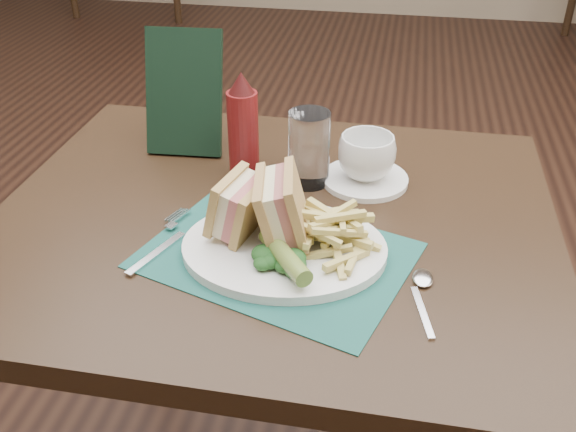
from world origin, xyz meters
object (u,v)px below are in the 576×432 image
object	(u,v)px
table_main	(275,378)
coffee_cup	(367,157)
drinking_glass	(309,149)
saucer	(365,179)
ketchup_bottle	(243,124)
sandwich_half_a	(226,203)
plate	(284,248)
placemat	(277,255)
check_presenter	(184,93)
sandwich_half_b	(268,207)

from	to	relation	value
table_main	coffee_cup	distance (m)	0.46
drinking_glass	table_main	bearing A→B (deg)	-109.20
saucer	ketchup_bottle	bearing A→B (deg)	-179.67
saucer	coffee_cup	xyz separation A→B (m)	(0.00, 0.00, 0.04)
sandwich_half_a	plate	bearing A→B (deg)	-0.40
table_main	saucer	distance (m)	0.43
plate	saucer	size ratio (longest dim) A/B	2.00
ketchup_bottle	placemat	bearing A→B (deg)	-66.05
table_main	saucer	bearing A→B (deg)	44.18
plate	check_presenter	world-z (taller)	check_presenter
sandwich_half_a	coffee_cup	world-z (taller)	sandwich_half_a
drinking_glass	check_presenter	world-z (taller)	check_presenter
saucer	coffee_cup	distance (m)	0.04
check_presenter	saucer	bearing A→B (deg)	-15.68
saucer	check_presenter	distance (m)	0.37
placemat	check_presenter	size ratio (longest dim) A/B	1.62
plate	sandwich_half_a	size ratio (longest dim) A/B	3.20
sandwich_half_b	coffee_cup	bearing A→B (deg)	51.54
table_main	check_presenter	size ratio (longest dim) A/B	3.91
sandwich_half_b	ketchup_bottle	world-z (taller)	ketchup_bottle
drinking_glass	coffee_cup	bearing A→B (deg)	10.89
coffee_cup	drinking_glass	bearing A→B (deg)	-169.11
table_main	sandwich_half_b	size ratio (longest dim) A/B	8.22
drinking_glass	check_presenter	size ratio (longest dim) A/B	0.57
coffee_cup	check_presenter	size ratio (longest dim) A/B	0.43
drinking_glass	saucer	bearing A→B (deg)	10.89
placemat	plate	world-z (taller)	plate
table_main	coffee_cup	bearing A→B (deg)	44.18
coffee_cup	sandwich_half_b	bearing A→B (deg)	-118.88
check_presenter	sandwich_half_b	bearing A→B (deg)	-57.45
check_presenter	sandwich_half_a	bearing A→B (deg)	-65.41
placemat	coffee_cup	distance (m)	0.27
saucer	ketchup_bottle	world-z (taller)	ketchup_bottle
saucer	check_presenter	xyz separation A→B (m)	(-0.34, 0.07, 0.11)
drinking_glass	ketchup_bottle	distance (m)	0.12
placemat	saucer	xyz separation A→B (m)	(0.11, 0.24, 0.00)
table_main	plate	distance (m)	0.40
saucer	drinking_glass	size ratio (longest dim) A/B	1.15
sandwich_half_a	placemat	bearing A→B (deg)	-6.30
drinking_glass	ketchup_bottle	xyz separation A→B (m)	(-0.12, 0.02, 0.03)
coffee_cup	ketchup_bottle	bearing A→B (deg)	-179.67
plate	sandwich_half_a	bearing A→B (deg)	161.17
table_main	check_presenter	xyz separation A→B (m)	(-0.21, 0.21, 0.49)
table_main	coffee_cup	size ratio (longest dim) A/B	9.12
coffee_cup	check_presenter	xyz separation A→B (m)	(-0.34, 0.07, 0.06)
saucer	check_presenter	size ratio (longest dim) A/B	0.65
sandwich_half_b	drinking_glass	bearing A→B (deg)	72.85
sandwich_half_b	saucer	bearing A→B (deg)	51.54
table_main	plate	size ratio (longest dim) A/B	3.00
sandwich_half_b	ketchup_bottle	distance (m)	0.24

